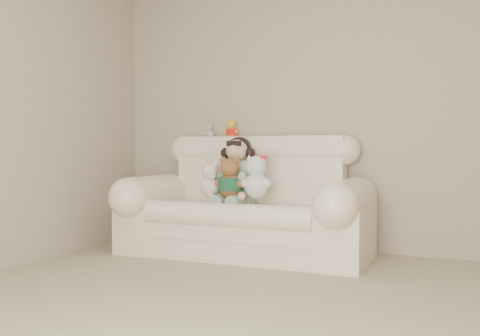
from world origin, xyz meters
The scene contains 8 objects.
wall_back centered at (0.00, 2.50, 1.30)m, with size 4.50×4.50×0.00m, color #ACA088.
sofa centered at (-0.81, 2.00, 0.52)m, with size 2.10×0.95×1.03m, color #F2E5C3, non-canonical shape.
seated_child centered at (-0.91, 2.08, 0.72)m, with size 0.36×0.45×0.61m, color #2E6B47, non-canonical shape.
brown_teddy centered at (-0.89, 1.88, 0.70)m, with size 0.26×0.20×0.41m, color brown, non-canonical shape.
white_cat centered at (-0.66, 1.89, 0.71)m, with size 0.28×0.21×0.43m, color silver, non-canonical shape.
cream_teddy centered at (-1.08, 1.90, 0.68)m, with size 0.23×0.18×0.36m, color beige, non-canonical shape.
yellow_mini_bear centered at (-1.09, 2.37, 1.11)m, with size 0.13×0.10×0.21m, color gold, non-canonical shape.
grey_mini_plush centered at (-1.31, 2.34, 1.09)m, with size 0.11×0.08×0.16m, color silver, non-canonical shape.
Camera 1 is at (0.90, -2.18, 0.90)m, focal length 39.64 mm.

